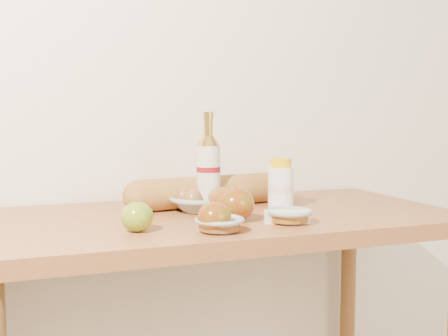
{
  "coord_description": "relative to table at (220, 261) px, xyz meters",
  "views": [
    {
      "loc": [
        -0.48,
        -0.15,
        1.15
      ],
      "look_at": [
        0.0,
        1.15,
        1.02
      ],
      "focal_mm": 45.0,
      "sensor_mm": 36.0,
      "label": 1
    }
  ],
  "objects": [
    {
      "name": "syrup_bowl",
      "position": [
        0.11,
        -0.17,
        0.14
      ],
      "size": [
        0.12,
        0.12,
        0.03
      ],
      "rotation": [
        0.0,
        0.0,
        0.08
      ],
      "color": "gray",
      "rests_on": "table"
    },
    {
      "name": "cream_bottle",
      "position": [
        0.18,
        0.02,
        0.19
      ],
      "size": [
        0.08,
        0.08,
        0.14
      ],
      "rotation": [
        0.0,
        0.0,
        0.15
      ],
      "color": "white",
      "rests_on": "table"
    },
    {
      "name": "apple_redgreen_right",
      "position": [
        -0.0,
        -0.11,
        0.16
      ],
      "size": [
        0.1,
        0.1,
        0.08
      ],
      "rotation": [
        0.0,
        0.0,
        0.11
      ],
      "color": "#99080B",
      "rests_on": "table"
    },
    {
      "name": "baguette",
      "position": [
        0.02,
        0.11,
        0.17
      ],
      "size": [
        0.52,
        0.15,
        0.08
      ],
      "rotation": [
        0.0,
        0.0,
        0.13
      ],
      "color": "#B47A37",
      "rests_on": "table"
    },
    {
      "name": "apple_redgreen_front",
      "position": [
        -0.09,
        -0.22,
        0.16
      ],
      "size": [
        0.07,
        0.07,
        0.07
      ],
      "rotation": [
        0.0,
        0.0,
        -0.0
      ],
      "color": "#980808",
      "rests_on": "table"
    },
    {
      "name": "apple_yellowgreen",
      "position": [
        -0.24,
        -0.15,
        0.16
      ],
      "size": [
        0.09,
        0.09,
        0.07
      ],
      "rotation": [
        0.0,
        0.0,
        -0.4
      ],
      "color": "olive",
      "rests_on": "table"
    },
    {
      "name": "egg_bowl",
      "position": [
        -0.03,
        0.05,
        0.15
      ],
      "size": [
        0.19,
        0.19,
        0.06
      ],
      "rotation": [
        0.0,
        0.0,
        0.06
      ],
      "color": "#8F9C97",
      "rests_on": "table"
    },
    {
      "name": "back_wall",
      "position": [
        0.0,
        0.33,
        0.52
      ],
      "size": [
        3.5,
        0.02,
        2.6
      ],
      "primitive_type": "cube",
      "color": "silver",
      "rests_on": "ground"
    },
    {
      "name": "table",
      "position": [
        0.0,
        0.0,
        0.0
      ],
      "size": [
        1.2,
        0.6,
        0.9
      ],
      "color": "#AE6938",
      "rests_on": "ground"
    },
    {
      "name": "apple_extra",
      "position": [
        -0.01,
        -0.09,
        0.16
      ],
      "size": [
        0.1,
        0.1,
        0.08
      ],
      "rotation": [
        0.0,
        0.0,
        0.11
      ],
      "color": "#99080B",
      "rests_on": "table"
    },
    {
      "name": "bourbon_bottle",
      "position": [
        -0.01,
        0.07,
        0.23
      ],
      "size": [
        0.07,
        0.07,
        0.26
      ],
      "rotation": [
        0.0,
        0.0,
        -0.18
      ],
      "color": "beige",
      "rests_on": "table"
    },
    {
      "name": "butter_stick",
      "position": [
        0.11,
        -0.17,
        0.14
      ],
      "size": [
        0.11,
        0.06,
        0.03
      ],
      "rotation": [
        0.0,
        0.0,
        -0.33
      ],
      "color": "beige",
      "rests_on": "table"
    },
    {
      "name": "sugar_bowl",
      "position": [
        -0.08,
        -0.21,
        0.14
      ],
      "size": [
        0.13,
        0.13,
        0.03
      ],
      "rotation": [
        0.0,
        0.0,
        -0.2
      ],
      "color": "#95A39D",
      "rests_on": "table"
    }
  ]
}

